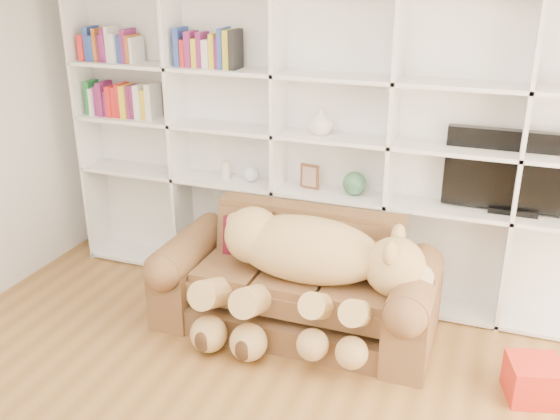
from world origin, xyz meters
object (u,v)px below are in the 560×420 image
at_px(sofa, 297,287).
at_px(tv, 518,173).
at_px(teddy_bear, 305,266).
at_px(gift_box, 534,380).

distance_m(sofa, tv, 1.76).
bearing_deg(tv, teddy_bear, -148.02).
height_order(sofa, teddy_bear, teddy_bear).
bearing_deg(gift_box, tv, 104.76).
distance_m(teddy_bear, gift_box, 1.60).
relative_size(sofa, teddy_bear, 1.28).
xyz_separation_m(sofa, teddy_bear, (0.11, -0.17, 0.27)).
xyz_separation_m(sofa, tv, (1.40, 0.64, 0.84)).
bearing_deg(tv, sofa, -155.55).
bearing_deg(sofa, tv, 24.45).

